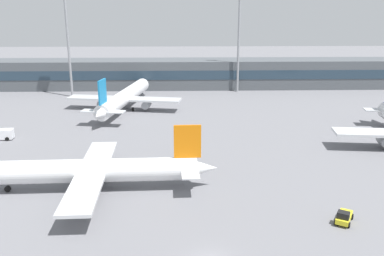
% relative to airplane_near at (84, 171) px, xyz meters
% --- Properties ---
extents(ground_plane, '(400.00, 400.00, 0.00)m').
position_rel_airplane_near_xyz_m(ground_plane, '(16.93, 21.32, -2.90)').
color(ground_plane, slate).
extents(terminal_building, '(151.39, 12.13, 9.00)m').
position_rel_airplane_near_xyz_m(terminal_building, '(16.93, 79.06, 1.60)').
color(terminal_building, '#4C5156').
rests_on(terminal_building, ground_plane).
extents(airplane_near, '(38.54, 26.83, 9.52)m').
position_rel_airplane_near_xyz_m(airplane_near, '(0.00, 0.00, 0.00)').
color(airplane_near, white).
rests_on(airplane_near, ground_plane).
extents(airplane_far, '(29.44, 41.77, 10.37)m').
position_rel_airplane_near_xyz_m(airplane_far, '(-0.17, 49.95, 0.26)').
color(airplane_far, white).
rests_on(airplane_far, ground_plane).
extents(baggage_tug_yellow, '(3.14, 3.86, 1.75)m').
position_rel_airplane_near_xyz_m(baggage_tug_yellow, '(33.96, -10.67, -2.11)').
color(baggage_tug_yellow, yellow).
rests_on(baggage_tug_yellow, ground_plane).
extents(floodlight_tower_west, '(3.20, 0.80, 29.65)m').
position_rel_airplane_near_xyz_m(floodlight_tower_west, '(31.65, 71.73, 14.00)').
color(floodlight_tower_west, gray).
rests_on(floodlight_tower_west, ground_plane).
extents(floodlight_tower_east, '(3.20, 0.80, 30.30)m').
position_rel_airplane_near_xyz_m(floodlight_tower_east, '(-17.73, 65.58, 14.33)').
color(floodlight_tower_east, gray).
rests_on(floodlight_tower_east, ground_plane).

